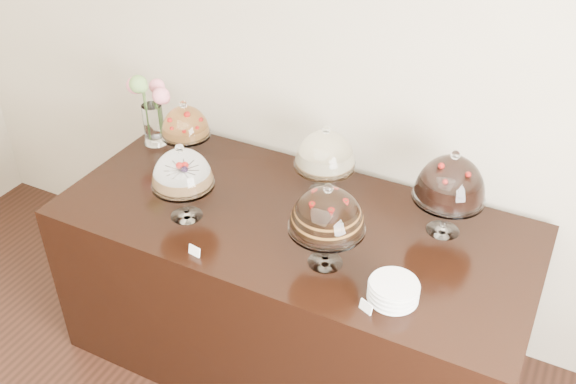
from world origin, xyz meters
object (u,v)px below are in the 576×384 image
at_px(cake_stand_choco_layer, 327,213).
at_px(cake_stand_fruit_tart, 185,125).
at_px(cake_stand_dark_choco, 451,182).
at_px(display_counter, 293,291).
at_px(cake_stand_sugar_sponge, 182,172).
at_px(cake_stand_cheesecake, 325,153).
at_px(flower_vase, 150,106).
at_px(plate_stack, 393,291).

xyz_separation_m(cake_stand_choco_layer, cake_stand_fruit_tart, (-0.98, 0.43, -0.05)).
relative_size(cake_stand_dark_choco, cake_stand_fruit_tart, 1.22).
distance_m(display_counter, cake_stand_dark_choco, 0.98).
xyz_separation_m(cake_stand_sugar_sponge, cake_stand_choco_layer, (0.71, -0.01, 0.02)).
relative_size(cake_stand_cheesecake, cake_stand_dark_choco, 0.86).
relative_size(display_counter, cake_stand_cheesecake, 6.15).
distance_m(cake_stand_choco_layer, flower_vase, 1.34).
bearing_deg(cake_stand_dark_choco, display_counter, -160.29).
bearing_deg(cake_stand_cheesecake, plate_stack, -45.63).
distance_m(cake_stand_fruit_tart, plate_stack, 1.41).
distance_m(display_counter, cake_stand_cheesecake, 0.72).
xyz_separation_m(cake_stand_sugar_sponge, plate_stack, (1.03, -0.09, -0.20)).
relative_size(display_counter, cake_stand_sugar_sponge, 5.78).
relative_size(display_counter, cake_stand_fruit_tart, 6.48).
height_order(cake_stand_cheesecake, cake_stand_dark_choco, cake_stand_dark_choco).
bearing_deg(plate_stack, cake_stand_dark_choco, 83.97).
height_order(display_counter, flower_vase, flower_vase).
bearing_deg(display_counter, cake_stand_dark_choco, 19.71).
relative_size(display_counter, cake_stand_dark_choco, 5.31).
bearing_deg(cake_stand_choco_layer, cake_stand_dark_choco, 49.01).
relative_size(display_counter, cake_stand_choco_layer, 5.57).
height_order(display_counter, cake_stand_choco_layer, cake_stand_choco_layer).
xyz_separation_m(cake_stand_cheesecake, plate_stack, (0.55, -0.56, -0.17)).
bearing_deg(cake_stand_fruit_tart, plate_stack, -21.21).
distance_m(cake_stand_dark_choco, cake_stand_fruit_tart, 1.36).
relative_size(cake_stand_sugar_sponge, cake_stand_dark_choco, 0.92).
bearing_deg(plate_stack, cake_stand_sugar_sponge, 175.10).
bearing_deg(cake_stand_sugar_sponge, display_counter, 24.04).
bearing_deg(cake_stand_fruit_tart, cake_stand_cheesecake, 4.28).
height_order(cake_stand_sugar_sponge, cake_stand_fruit_tart, cake_stand_sugar_sponge).
bearing_deg(cake_stand_fruit_tart, display_counter, -16.75).
relative_size(cake_stand_sugar_sponge, cake_stand_cheesecake, 1.06).
distance_m(cake_stand_choco_layer, plate_stack, 0.40).
relative_size(flower_vase, plate_stack, 2.16).
xyz_separation_m(cake_stand_sugar_sponge, flower_vase, (-0.54, 0.48, -0.02)).
height_order(cake_stand_dark_choco, plate_stack, cake_stand_dark_choco).
bearing_deg(flower_vase, cake_stand_cheesecake, -0.40).
bearing_deg(plate_stack, cake_stand_cheesecake, 134.37).
xyz_separation_m(display_counter, cake_stand_dark_choco, (0.64, 0.23, 0.71)).
distance_m(cake_stand_choco_layer, cake_stand_cheesecake, 0.53).
bearing_deg(display_counter, cake_stand_cheesecake, 83.55).
distance_m(display_counter, cake_stand_fruit_tart, 1.00).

